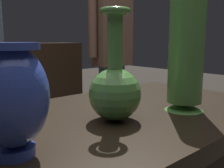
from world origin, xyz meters
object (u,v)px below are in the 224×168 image
(vase_centerpiece, at_px, (115,88))
(vase_tall_behind, at_px, (12,96))
(vase_left_accent, at_px, (186,51))
(visitor_near_right, at_px, (112,47))

(vase_centerpiece, bearing_deg, vase_tall_behind, -171.69)
(vase_tall_behind, bearing_deg, vase_left_accent, -2.71)
(visitor_near_right, bearing_deg, vase_tall_behind, 45.60)
(vase_left_accent, bearing_deg, visitor_near_right, 57.76)
(vase_tall_behind, distance_m, visitor_near_right, 1.79)
(vase_left_accent, height_order, visitor_near_right, visitor_near_right)
(vase_centerpiece, relative_size, visitor_near_right, 0.19)
(vase_centerpiece, xyz_separation_m, vase_tall_behind, (-0.31, -0.04, 0.03))
(vase_left_accent, bearing_deg, vase_tall_behind, 177.29)
(vase_centerpiece, relative_size, vase_tall_behind, 1.40)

